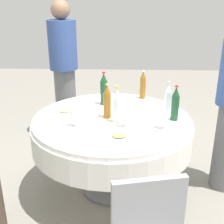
{
  "coord_description": "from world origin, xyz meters",
  "views": [
    {
      "loc": [
        0.09,
        -2.36,
        1.72
      ],
      "look_at": [
        0.0,
        0.0,
        0.79
      ],
      "focal_mm": 46.81,
      "sensor_mm": 36.0,
      "label": 1
    }
  ],
  "objects_px": {
    "person_outer": "(64,70)",
    "bottle_clear_north": "(117,106)",
    "bottle_amber_outer": "(107,102)",
    "plate_west": "(65,112)",
    "dining_table": "(112,133)",
    "bottle_amber_mid": "(143,85)",
    "bottle_dark_green_front": "(104,90)",
    "wine_glass_front": "(74,115)",
    "wine_glass_east": "(163,116)",
    "plate_near": "(119,137)",
    "bottle_clear_east": "(168,99)",
    "bottle_dark_green_inner": "(175,104)",
    "wine_glass_north": "(125,114)"
  },
  "relations": [
    {
      "from": "dining_table",
      "to": "person_outer",
      "type": "xyz_separation_m",
      "value": [
        -0.63,
        1.13,
        0.31
      ]
    },
    {
      "from": "dining_table",
      "to": "bottle_dark_green_inner",
      "type": "xyz_separation_m",
      "value": [
        0.54,
        -0.03,
        0.29
      ]
    },
    {
      "from": "person_outer",
      "to": "bottle_clear_north",
      "type": "bearing_deg",
      "value": -90.38
    },
    {
      "from": "wine_glass_front",
      "to": "person_outer",
      "type": "relative_size",
      "value": 0.08
    },
    {
      "from": "bottle_amber_mid",
      "to": "person_outer",
      "type": "height_order",
      "value": "person_outer"
    },
    {
      "from": "plate_near",
      "to": "bottle_dark_green_front",
      "type": "bearing_deg",
      "value": 102.12
    },
    {
      "from": "bottle_amber_mid",
      "to": "bottle_clear_north",
      "type": "xyz_separation_m",
      "value": [
        -0.25,
        -0.64,
        0.01
      ]
    },
    {
      "from": "wine_glass_front",
      "to": "bottle_amber_outer",
      "type": "bearing_deg",
      "value": 36.23
    },
    {
      "from": "bottle_amber_mid",
      "to": "bottle_dark_green_front",
      "type": "relative_size",
      "value": 0.91
    },
    {
      "from": "dining_table",
      "to": "bottle_clear_east",
      "type": "distance_m",
      "value": 0.58
    },
    {
      "from": "plate_west",
      "to": "plate_near",
      "type": "relative_size",
      "value": 0.96
    },
    {
      "from": "wine_glass_east",
      "to": "dining_table",
      "type": "bearing_deg",
      "value": 153.31
    },
    {
      "from": "bottle_amber_mid",
      "to": "wine_glass_east",
      "type": "height_order",
      "value": "bottle_amber_mid"
    },
    {
      "from": "wine_glass_front",
      "to": "plate_west",
      "type": "relative_size",
      "value": 0.63
    },
    {
      "from": "dining_table",
      "to": "bottle_dark_green_front",
      "type": "relative_size",
      "value": 4.33
    },
    {
      "from": "plate_near",
      "to": "bottle_amber_outer",
      "type": "bearing_deg",
      "value": 105.3
    },
    {
      "from": "wine_glass_east",
      "to": "plate_near",
      "type": "xyz_separation_m",
      "value": [
        -0.35,
        -0.19,
        -0.09
      ]
    },
    {
      "from": "bottle_amber_mid",
      "to": "wine_glass_east",
      "type": "xyz_separation_m",
      "value": [
        0.12,
        -0.75,
        -0.04
      ]
    },
    {
      "from": "bottle_amber_mid",
      "to": "wine_glass_front",
      "type": "distance_m",
      "value": 0.95
    },
    {
      "from": "bottle_amber_mid",
      "to": "person_outer",
      "type": "bearing_deg",
      "value": 147.65
    },
    {
      "from": "bottle_amber_outer",
      "to": "plate_west",
      "type": "relative_size",
      "value": 1.33
    },
    {
      "from": "bottle_amber_mid",
      "to": "bottle_amber_outer",
      "type": "relative_size",
      "value": 0.97
    },
    {
      "from": "bottle_amber_mid",
      "to": "bottle_dark_green_front",
      "type": "xyz_separation_m",
      "value": [
        -0.39,
        -0.2,
        0.01
      ]
    },
    {
      "from": "dining_table",
      "to": "wine_glass_front",
      "type": "bearing_deg",
      "value": -147.18
    },
    {
      "from": "bottle_dark_green_front",
      "to": "wine_glass_front",
      "type": "xyz_separation_m",
      "value": [
        -0.21,
        -0.53,
        -0.05
      ]
    },
    {
      "from": "bottle_dark_green_front",
      "to": "plate_west",
      "type": "distance_m",
      "value": 0.45
    },
    {
      "from": "bottle_dark_green_front",
      "to": "plate_west",
      "type": "xyz_separation_m",
      "value": [
        -0.34,
        -0.25,
        -0.14
      ]
    },
    {
      "from": "bottle_dark_green_inner",
      "to": "wine_glass_front",
      "type": "height_order",
      "value": "bottle_dark_green_inner"
    },
    {
      "from": "wine_glass_east",
      "to": "bottle_clear_east",
      "type": "bearing_deg",
      "value": 76.44
    },
    {
      "from": "wine_glass_front",
      "to": "wine_glass_east",
      "type": "xyz_separation_m",
      "value": [
        0.72,
        -0.02,
        0.0
      ]
    },
    {
      "from": "bottle_amber_outer",
      "to": "plate_near",
      "type": "xyz_separation_m",
      "value": [
        0.11,
        -0.4,
        -0.13
      ]
    },
    {
      "from": "bottle_amber_outer",
      "to": "bottle_dark_green_front",
      "type": "bearing_deg",
      "value": 98.34
    },
    {
      "from": "wine_glass_front",
      "to": "wine_glass_east",
      "type": "bearing_deg",
      "value": -1.26
    },
    {
      "from": "bottle_amber_mid",
      "to": "bottle_clear_east",
      "type": "bearing_deg",
      "value": -65.76
    },
    {
      "from": "dining_table",
      "to": "wine_glass_front",
      "type": "height_order",
      "value": "wine_glass_front"
    },
    {
      "from": "wine_glass_front",
      "to": "bottle_amber_mid",
      "type": "bearing_deg",
      "value": 50.91
    },
    {
      "from": "bottle_amber_outer",
      "to": "wine_glass_front",
      "type": "distance_m",
      "value": 0.32
    },
    {
      "from": "dining_table",
      "to": "wine_glass_north",
      "type": "distance_m",
      "value": 0.34
    },
    {
      "from": "wine_glass_north",
      "to": "bottle_amber_outer",
      "type": "bearing_deg",
      "value": 129.81
    },
    {
      "from": "bottle_dark_green_front",
      "to": "bottle_amber_outer",
      "type": "bearing_deg",
      "value": -81.66
    },
    {
      "from": "person_outer",
      "to": "bottle_dark_green_inner",
      "type": "bearing_deg",
      "value": -73.99
    },
    {
      "from": "dining_table",
      "to": "person_outer",
      "type": "height_order",
      "value": "person_outer"
    },
    {
      "from": "plate_near",
      "to": "plate_west",
      "type": "bearing_deg",
      "value": 135.54
    },
    {
      "from": "bottle_clear_east",
      "to": "plate_west",
      "type": "height_order",
      "value": "bottle_clear_east"
    },
    {
      "from": "bottle_dark_green_inner",
      "to": "person_outer",
      "type": "distance_m",
      "value": 1.65
    },
    {
      "from": "plate_west",
      "to": "person_outer",
      "type": "xyz_separation_m",
      "value": [
        -0.2,
        1.04,
        0.15
      ]
    },
    {
      "from": "dining_table",
      "to": "wine_glass_front",
      "type": "relative_size",
      "value": 9.8
    },
    {
      "from": "bottle_amber_outer",
      "to": "plate_west",
      "type": "bearing_deg",
      "value": 166.55
    },
    {
      "from": "bottle_dark_green_inner",
      "to": "bottle_clear_east",
      "type": "relative_size",
      "value": 1.0
    },
    {
      "from": "bottle_dark_green_inner",
      "to": "wine_glass_east",
      "type": "bearing_deg",
      "value": -123.3
    }
  ]
}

